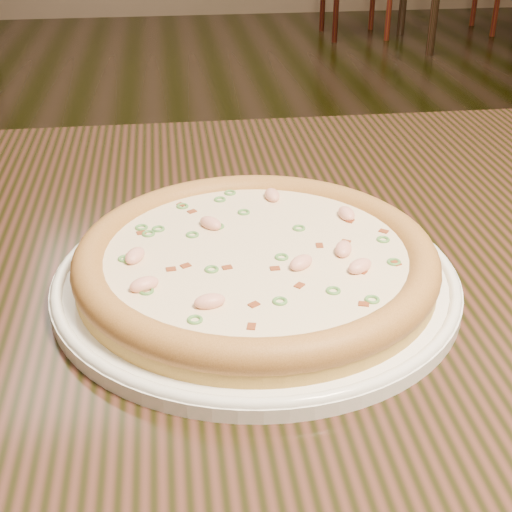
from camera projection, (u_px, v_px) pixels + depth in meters
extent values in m
plane|color=black|center=(208.00, 396.00, 1.63)|extent=(9.00, 9.00, 0.00)
cube|color=black|center=(372.00, 268.00, 0.69)|extent=(1.20, 0.80, 0.04)
cylinder|color=white|center=(256.00, 280.00, 0.62)|extent=(0.35, 0.35, 0.01)
torus|color=white|center=(256.00, 274.00, 0.62)|extent=(0.35, 0.35, 0.01)
cylinder|color=gold|center=(256.00, 265.00, 0.61)|extent=(0.31, 0.31, 0.02)
torus|color=#B77F44|center=(256.00, 256.00, 0.61)|extent=(0.31, 0.31, 0.03)
cylinder|color=beige|center=(256.00, 253.00, 0.61)|extent=(0.26, 0.26, 0.00)
ellipsoid|color=#F2B29E|center=(135.00, 256.00, 0.59)|extent=(0.02, 0.03, 0.01)
ellipsoid|color=#F2B29E|center=(343.00, 249.00, 0.60)|extent=(0.02, 0.03, 0.01)
ellipsoid|color=#F2B29E|center=(360.00, 266.00, 0.58)|extent=(0.03, 0.03, 0.01)
ellipsoid|color=#F2B29E|center=(301.00, 263.00, 0.58)|extent=(0.03, 0.03, 0.01)
ellipsoid|color=#F2B29E|center=(144.00, 284.00, 0.55)|extent=(0.03, 0.02, 0.01)
ellipsoid|color=#F2B29E|center=(210.00, 301.00, 0.53)|extent=(0.03, 0.02, 0.01)
ellipsoid|color=#F2B29E|center=(272.00, 195.00, 0.70)|extent=(0.02, 0.03, 0.01)
ellipsoid|color=#F2B29E|center=(346.00, 214.00, 0.66)|extent=(0.02, 0.03, 0.01)
ellipsoid|color=#F2B29E|center=(211.00, 223.00, 0.64)|extent=(0.03, 0.03, 0.01)
cube|color=maroon|center=(254.00, 306.00, 0.53)|extent=(0.01, 0.01, 0.00)
cube|color=maroon|center=(186.00, 267.00, 0.58)|extent=(0.01, 0.01, 0.00)
cube|color=maroon|center=(350.00, 222.00, 0.66)|extent=(0.01, 0.01, 0.00)
cube|color=maroon|center=(275.00, 269.00, 0.58)|extent=(0.01, 0.01, 0.00)
cube|color=maroon|center=(346.00, 243.00, 0.62)|extent=(0.01, 0.01, 0.00)
cube|color=maroon|center=(300.00, 260.00, 0.59)|extent=(0.01, 0.01, 0.00)
cube|color=maroon|center=(181.00, 205.00, 0.69)|extent=(0.01, 0.01, 0.00)
cube|color=maroon|center=(192.00, 212.00, 0.67)|extent=(0.01, 0.01, 0.00)
cube|color=maroon|center=(171.00, 270.00, 0.58)|extent=(0.01, 0.01, 0.00)
cube|color=maroon|center=(320.00, 246.00, 0.61)|extent=(0.01, 0.01, 0.00)
cube|color=maroon|center=(299.00, 286.00, 0.56)|extent=(0.01, 0.01, 0.00)
cube|color=maroon|center=(141.00, 234.00, 0.63)|extent=(0.01, 0.01, 0.00)
cube|color=maroon|center=(396.00, 264.00, 0.59)|extent=(0.01, 0.01, 0.00)
cube|color=maroon|center=(251.00, 327.00, 0.51)|extent=(0.01, 0.01, 0.00)
cube|color=maroon|center=(362.00, 273.00, 0.58)|extent=(0.01, 0.01, 0.00)
cube|color=maroon|center=(364.00, 305.00, 0.53)|extent=(0.01, 0.01, 0.00)
cube|color=maroon|center=(129.00, 257.00, 0.60)|extent=(0.01, 0.01, 0.00)
cube|color=maroon|center=(227.00, 268.00, 0.58)|extent=(0.01, 0.01, 0.00)
cube|color=maroon|center=(384.00, 232.00, 0.64)|extent=(0.01, 0.01, 0.00)
torus|color=#4E8B43|center=(271.00, 195.00, 0.70)|extent=(0.02, 0.02, 0.00)
torus|color=#4E8B43|center=(280.00, 301.00, 0.54)|extent=(0.01, 0.01, 0.00)
torus|color=#4E8B43|center=(218.00, 226.00, 0.64)|extent=(0.01, 0.01, 0.00)
torus|color=#4E8B43|center=(282.00, 257.00, 0.60)|extent=(0.01, 0.01, 0.00)
torus|color=#4E8B43|center=(220.00, 200.00, 0.70)|extent=(0.02, 0.02, 0.00)
torus|color=#4E8B43|center=(146.00, 291.00, 0.55)|extent=(0.01, 0.01, 0.00)
torus|color=#4E8B43|center=(195.00, 320.00, 0.51)|extent=(0.02, 0.02, 0.00)
torus|color=#4E8B43|center=(149.00, 234.00, 0.63)|extent=(0.02, 0.02, 0.00)
torus|color=#4E8B43|center=(182.00, 206.00, 0.68)|extent=(0.02, 0.02, 0.00)
torus|color=#4E8B43|center=(394.00, 262.00, 0.59)|extent=(0.02, 0.02, 0.00)
torus|color=#4E8B43|center=(383.00, 240.00, 0.62)|extent=(0.02, 0.02, 0.00)
torus|color=#4E8B43|center=(299.00, 228.00, 0.64)|extent=(0.02, 0.02, 0.00)
torus|color=#4E8B43|center=(192.00, 235.00, 0.63)|extent=(0.02, 0.02, 0.00)
torus|color=#4E8B43|center=(125.00, 259.00, 0.59)|extent=(0.01, 0.01, 0.00)
torus|color=#4E8B43|center=(130.00, 260.00, 0.59)|extent=(0.01, 0.01, 0.00)
torus|color=#4E8B43|center=(372.00, 300.00, 0.54)|extent=(0.02, 0.02, 0.00)
torus|color=#4E8B43|center=(212.00, 269.00, 0.58)|extent=(0.01, 0.01, 0.00)
torus|color=#4E8B43|center=(333.00, 291.00, 0.55)|extent=(0.01, 0.01, 0.00)
torus|color=#4E8B43|center=(244.00, 212.00, 0.67)|extent=(0.01, 0.01, 0.00)
torus|color=#4E8B43|center=(141.00, 228.00, 0.64)|extent=(0.02, 0.02, 0.00)
torus|color=#4E8B43|center=(158.00, 229.00, 0.64)|extent=(0.01, 0.01, 0.00)
torus|color=#4E8B43|center=(230.00, 193.00, 0.71)|extent=(0.02, 0.02, 0.00)
cylinder|color=#511419|center=(389.00, 9.00, 4.68)|extent=(0.04, 0.04, 0.41)
cylinder|color=#511419|center=(336.00, 10.00, 4.63)|extent=(0.04, 0.04, 0.41)
cylinder|color=#511419|center=(323.00, 1.00, 4.94)|extent=(0.04, 0.04, 0.41)
cylinder|color=#511419|center=(497.00, 5.00, 4.79)|extent=(0.04, 0.04, 0.41)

